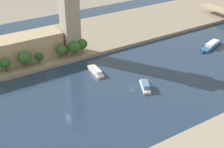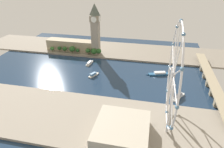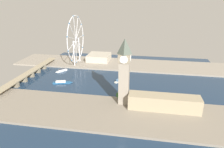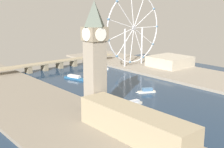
{
  "view_description": "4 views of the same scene",
  "coord_description": "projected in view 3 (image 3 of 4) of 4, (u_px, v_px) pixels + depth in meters",
  "views": [
    {
      "loc": [
        164.5,
        -122.73,
        124.72
      ],
      "look_at": [
        -16.46,
        -7.39,
        6.26
      ],
      "focal_mm": 50.98,
      "sensor_mm": 36.0,
      "label": 1
    },
    {
      "loc": [
        269.11,
        94.76,
        149.04
      ],
      "look_at": [
        13.32,
        39.21,
        10.65
      ],
      "focal_mm": 32.17,
      "sensor_mm": 36.0,
      "label": 2
    },
    {
      "loc": [
        -338.43,
        -41.38,
        144.45
      ],
      "look_at": [
        17.4,
        22.06,
        9.79
      ],
      "focal_mm": 32.84,
      "sensor_mm": 36.0,
      "label": 3
    },
    {
      "loc": [
        -220.98,
        -202.15,
        92.34
      ],
      "look_at": [
        -15.26,
        40.68,
        17.97
      ],
      "focal_mm": 47.77,
      "sensor_mm": 36.0,
      "label": 4
    }
  ],
  "objects": [
    {
      "name": "tour_boat_0",
      "position": [
        118.0,
        81.0,
        375.26
      ],
      "size": [
        21.51,
        13.12,
        5.26
      ],
      "rotation": [
        0.0,
        0.0,
        2.68
      ],
      "color": "beige",
      "rests_on": "ground_plane"
    },
    {
      "name": "tour_boat_1",
      "position": [
        62.0,
        82.0,
        368.17
      ],
      "size": [
        15.92,
        36.67,
        4.99
      ],
      "rotation": [
        0.0,
        0.0,
        5.0
      ],
      "color": "#235684",
      "rests_on": "ground_plane"
    },
    {
      "name": "tree_row_embankment",
      "position": [
        143.0,
        97.0,
        294.88
      ],
      "size": [
        12.85,
        103.11,
        13.74
      ],
      "color": "#513823",
      "rests_on": "riverbank_left"
    },
    {
      "name": "ferris_wheel",
      "position": [
        76.0,
        40.0,
        452.8
      ],
      "size": [
        104.99,
        3.2,
        107.28
      ],
      "color": "silver",
      "rests_on": "riverbank_right"
    },
    {
      "name": "riverbank_right",
      "position": [
        128.0,
        65.0,
        467.17
      ],
      "size": [
        90.0,
        520.0,
        3.0
      ],
      "primitive_type": "cube",
      "color": "gray",
      "rests_on": "ground_plane"
    },
    {
      "name": "ground_plane",
      "position": [
        122.0,
        83.0,
        369.45
      ],
      "size": [
        383.0,
        383.0,
        0.0
      ],
      "primitive_type": "plane",
      "color": "#1E334C"
    },
    {
      "name": "clock_tower",
      "position": [
        124.0,
        71.0,
        277.83
      ],
      "size": [
        17.09,
        17.09,
        92.72
      ],
      "color": "gray",
      "rests_on": "riverbank_left"
    },
    {
      "name": "riverside_hall",
      "position": [
        99.0,
        57.0,
        492.82
      ],
      "size": [
        53.09,
        51.44,
        14.8
      ],
      "primitive_type": "cube",
      "color": "#BCB29E",
      "rests_on": "riverbank_right"
    },
    {
      "name": "river_bridge",
      "position": [
        30.0,
        73.0,
        396.14
      ],
      "size": [
        195.0,
        13.87,
        11.45
      ],
      "color": "tan",
      "rests_on": "ground_plane"
    },
    {
      "name": "parliament_block",
      "position": [
        164.0,
        103.0,
        273.77
      ],
      "size": [
        22.0,
        94.61,
        20.13
      ],
      "primitive_type": "cube",
      "color": "tan",
      "rests_on": "riverbank_left"
    },
    {
      "name": "tour_boat_3",
      "position": [
        127.0,
        91.0,
        334.33
      ],
      "size": [
        25.4,
        7.22,
        4.49
      ],
      "rotation": [
        0.0,
        0.0,
        3.06
      ],
      "color": "beige",
      "rests_on": "ground_plane"
    },
    {
      "name": "riverbank_left",
      "position": [
        112.0,
        113.0,
        270.67
      ],
      "size": [
        90.0,
        520.0,
        3.0
      ],
      "primitive_type": "cube",
      "color": "gray",
      "rests_on": "ground_plane"
    },
    {
      "name": "tour_boat_2",
      "position": [
        62.0,
        70.0,
        427.53
      ],
      "size": [
        24.89,
        19.15,
        5.18
      ],
      "rotation": [
        0.0,
        0.0,
        2.53
      ],
      "color": "white",
      "rests_on": "ground_plane"
    }
  ]
}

